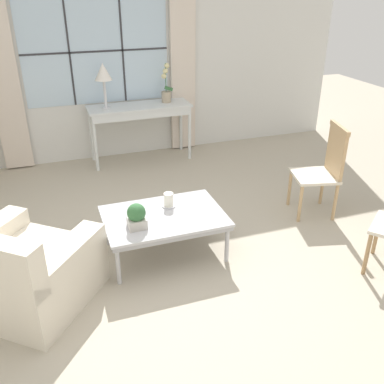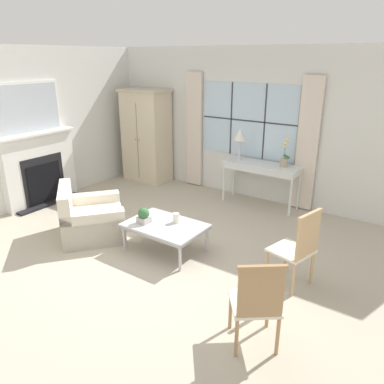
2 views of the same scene
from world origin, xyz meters
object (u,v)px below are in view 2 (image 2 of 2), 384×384
(pillar_candle, at_px, (176,218))
(side_chair_wooden, at_px, (299,245))
(coffee_table, at_px, (165,227))
(potted_orchid, at_px, (284,156))
(table_lamp, at_px, (240,136))
(accent_chair_wooden, at_px, (257,300))
(console_table, at_px, (261,168))
(armoire, at_px, (146,136))
(armchair_upholstered, at_px, (90,219))
(potted_plant_small, at_px, (144,216))
(fireplace, at_px, (39,164))

(pillar_candle, bearing_deg, side_chair_wooden, 1.90)
(coffee_table, bearing_deg, potted_orchid, 73.01)
(table_lamp, distance_m, accent_chair_wooden, 3.97)
(console_table, height_order, side_chair_wooden, side_chair_wooden)
(console_table, xyz_separation_m, side_chair_wooden, (1.50, -2.17, -0.15))
(console_table, xyz_separation_m, coffee_table, (-0.34, -2.37, -0.34))
(armoire, height_order, accent_chair_wooden, armoire)
(potted_orchid, xyz_separation_m, armchair_upholstered, (-1.98, -2.70, -0.71))
(potted_orchid, height_order, coffee_table, potted_orchid)
(potted_plant_small, distance_m, pillar_candle, 0.46)
(armoire, bearing_deg, armchair_upholstered, -66.64)
(potted_plant_small, bearing_deg, table_lamp, 86.20)
(coffee_table, bearing_deg, side_chair_wooden, 6.14)
(armoire, relative_size, potted_plant_small, 8.79)
(armchair_upholstered, distance_m, potted_plant_small, 1.01)
(armchair_upholstered, relative_size, potted_plant_small, 5.87)
(accent_chair_wooden, bearing_deg, fireplace, 167.02)
(console_table, distance_m, side_chair_wooden, 2.65)
(armoire, height_order, table_lamp, armoire)
(fireplace, bearing_deg, console_table, 33.65)
(pillar_candle, bearing_deg, console_table, 83.65)
(accent_chair_wooden, bearing_deg, armoire, 141.84)
(table_lamp, relative_size, side_chair_wooden, 0.59)
(table_lamp, xyz_separation_m, side_chair_wooden, (1.95, -2.15, -0.70))
(console_table, height_order, potted_orchid, potted_orchid)
(table_lamp, relative_size, armchair_upholstered, 0.45)
(fireplace, distance_m, coffee_table, 3.07)
(armchair_upholstered, xyz_separation_m, potted_plant_small, (0.96, 0.16, 0.25))
(console_table, relative_size, potted_orchid, 2.64)
(fireplace, xyz_separation_m, accent_chair_wooden, (4.93, -1.14, -0.22))
(coffee_table, bearing_deg, accent_chair_wooden, -28.19)
(side_chair_wooden, bearing_deg, console_table, 124.61)
(console_table, relative_size, accent_chair_wooden, 1.45)
(armchair_upholstered, distance_m, accent_chair_wooden, 3.22)
(potted_orchid, xyz_separation_m, accent_chair_wooden, (1.15, -3.43, -0.44))
(coffee_table, height_order, potted_plant_small, potted_plant_small)
(potted_orchid, distance_m, armchair_upholstered, 3.42)
(armoire, bearing_deg, potted_plant_small, -49.63)
(fireplace, height_order, armoire, fireplace)
(potted_orchid, height_order, armchair_upholstered, potted_orchid)
(accent_chair_wooden, relative_size, pillar_candle, 6.39)
(coffee_table, bearing_deg, fireplace, 177.65)
(table_lamp, bearing_deg, fireplace, -142.77)
(accent_chair_wooden, bearing_deg, console_table, 114.58)
(table_lamp, height_order, side_chair_wooden, table_lamp)
(potted_plant_small, bearing_deg, armchair_upholstered, -170.78)
(potted_orchid, height_order, potted_plant_small, potted_orchid)
(armoire, xyz_separation_m, coffee_table, (2.37, -2.33, -0.62))
(potted_orchid, distance_m, side_chair_wooden, 2.51)
(table_lamp, xyz_separation_m, potted_plant_small, (-0.16, -2.48, -0.73))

